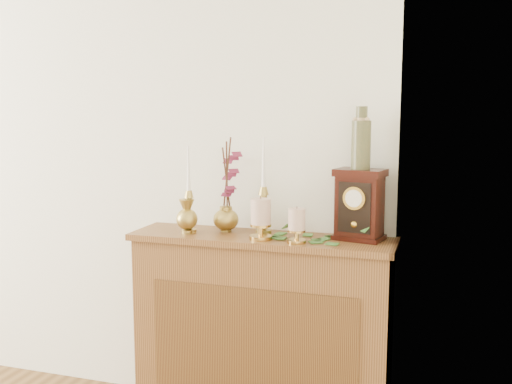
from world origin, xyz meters
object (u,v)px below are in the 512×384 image
(ceramic_vase, at_px, (361,141))
(ginger_jar, at_px, (230,189))
(candlestick_left, at_px, (189,204))
(candlestick_center, at_px, (263,202))
(bud_vase, at_px, (187,217))
(mantel_clock, at_px, (359,205))

(ceramic_vase, bearing_deg, ginger_jar, 178.46)
(ginger_jar, bearing_deg, candlestick_left, -146.31)
(candlestick_center, bearing_deg, ginger_jar, 170.98)
(candlestick_center, xyz_separation_m, ceramic_vase, (0.45, 0.01, 0.29))
(candlestick_center, height_order, bud_vase, candlestick_center)
(candlestick_left, height_order, mantel_clock, candlestick_left)
(candlestick_left, bearing_deg, ceramic_vase, 6.78)
(candlestick_center, bearing_deg, bud_vase, -162.72)
(candlestick_left, height_order, ceramic_vase, ceramic_vase)
(candlestick_center, distance_m, bud_vase, 0.37)
(ginger_jar, bearing_deg, candlestick_center, -9.02)
(candlestick_left, relative_size, ceramic_vase, 1.49)
(candlestick_left, bearing_deg, bud_vase, -91.71)
(candlestick_left, bearing_deg, mantel_clock, 6.58)
(candlestick_center, height_order, ceramic_vase, ceramic_vase)
(mantel_clock, bearing_deg, ginger_jar, -169.52)
(bud_vase, relative_size, ginger_jar, 0.36)
(bud_vase, bearing_deg, candlestick_left, 88.29)
(candlestick_center, relative_size, mantel_clock, 1.43)
(candlestick_left, xyz_separation_m, mantel_clock, (0.79, 0.09, 0.02))
(candlestick_left, distance_m, ginger_jar, 0.21)
(candlestick_left, xyz_separation_m, bud_vase, (-0.00, -0.02, -0.05))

